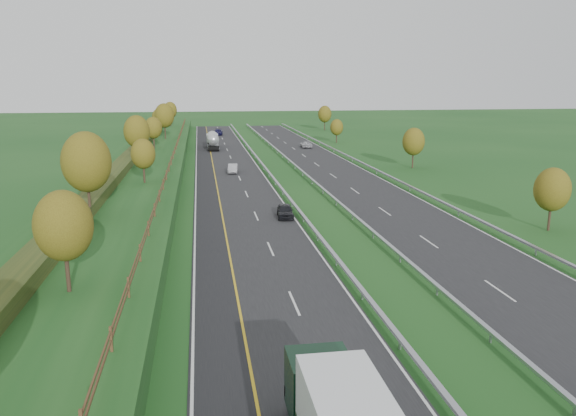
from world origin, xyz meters
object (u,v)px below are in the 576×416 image
(car_small_far, at_px, (218,132))
(car_oncoming, at_px, (306,145))
(road_tanker, at_px, (213,140))
(car_silver_mid, at_px, (233,168))
(car_dark_near, at_px, (285,211))

(car_small_far, height_order, car_oncoming, car_small_far)
(car_small_far, bearing_deg, road_tanker, -89.14)
(car_small_far, xyz_separation_m, car_oncoming, (17.59, -32.42, -0.11))
(road_tanker, distance_m, car_small_far, 31.24)
(car_small_far, distance_m, car_oncoming, 36.88)
(car_silver_mid, xyz_separation_m, car_small_far, (0.00, 64.31, 0.09))
(road_tanker, height_order, car_dark_near, road_tanker)
(car_oncoming, bearing_deg, car_silver_mid, 65.29)
(car_dark_near, distance_m, car_silver_mid, 30.56)
(car_dark_near, height_order, car_oncoming, car_dark_near)
(car_small_far, bearing_deg, car_silver_mid, -85.10)
(car_small_far, relative_size, car_oncoming, 1.11)
(road_tanker, xyz_separation_m, car_oncoming, (19.79, -1.28, -1.16))
(road_tanker, distance_m, car_oncoming, 19.86)
(car_dark_near, xyz_separation_m, car_oncoming, (14.02, 62.24, -0.03))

